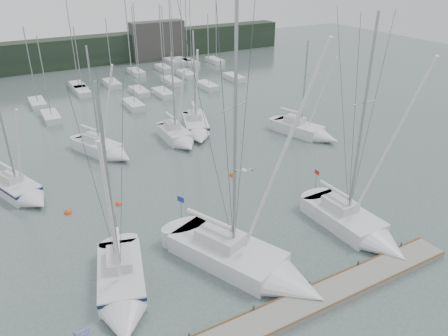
{
  "coord_description": "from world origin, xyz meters",
  "views": [
    {
      "loc": [
        -12.53,
        -19.26,
        18.44
      ],
      "look_at": [
        1.2,
        5.0,
        4.62
      ],
      "focal_mm": 35.0,
      "sensor_mm": 36.0,
      "label": 1
    }
  ],
  "objects_px": {
    "sailboat_near_center": "(257,267)",
    "buoy_a": "(119,204)",
    "sailboat_mid_b": "(107,150)",
    "sailboat_mid_e": "(309,132)",
    "sailboat_near_right": "(362,230)",
    "buoy_c": "(68,213)",
    "sailboat_near_left": "(122,292)",
    "sailboat_mid_c": "(179,138)",
    "sailboat_mid_a": "(23,192)",
    "sailboat_mid_d": "(197,129)",
    "buoy_b": "(233,175)"
  },
  "relations": [
    {
      "from": "sailboat_mid_d",
      "to": "sailboat_mid_a",
      "type": "bearing_deg",
      "value": -143.27
    },
    {
      "from": "sailboat_mid_e",
      "to": "buoy_b",
      "type": "height_order",
      "value": "sailboat_mid_e"
    },
    {
      "from": "sailboat_near_right",
      "to": "sailboat_mid_e",
      "type": "xyz_separation_m",
      "value": [
        8.97,
        16.77,
        -0.02
      ]
    },
    {
      "from": "sailboat_mid_d",
      "to": "buoy_a",
      "type": "relative_size",
      "value": 22.36
    },
    {
      "from": "sailboat_near_center",
      "to": "sailboat_mid_b",
      "type": "bearing_deg",
      "value": 74.98
    },
    {
      "from": "sailboat_near_center",
      "to": "buoy_b",
      "type": "relative_size",
      "value": 30.05
    },
    {
      "from": "sailboat_mid_b",
      "to": "buoy_a",
      "type": "relative_size",
      "value": 21.54
    },
    {
      "from": "sailboat_near_center",
      "to": "sailboat_mid_a",
      "type": "xyz_separation_m",
      "value": [
        -11.62,
        17.64,
        -0.06
      ]
    },
    {
      "from": "sailboat_mid_d",
      "to": "sailboat_near_left",
      "type": "bearing_deg",
      "value": -106.31
    },
    {
      "from": "sailboat_mid_b",
      "to": "sailboat_mid_d",
      "type": "bearing_deg",
      "value": -18.76
    },
    {
      "from": "sailboat_mid_c",
      "to": "sailboat_mid_e",
      "type": "xyz_separation_m",
      "value": [
        13.31,
        -5.45,
        -0.01
      ]
    },
    {
      "from": "sailboat_near_left",
      "to": "sailboat_near_center",
      "type": "distance_m",
      "value": 8.38
    },
    {
      "from": "sailboat_mid_c",
      "to": "sailboat_mid_d",
      "type": "distance_m",
      "value": 3.26
    },
    {
      "from": "sailboat_near_center",
      "to": "sailboat_mid_b",
      "type": "height_order",
      "value": "sailboat_near_center"
    },
    {
      "from": "sailboat_near_left",
      "to": "sailboat_mid_b",
      "type": "xyz_separation_m",
      "value": [
        4.99,
        20.64,
        -0.01
      ]
    },
    {
      "from": "buoy_c",
      "to": "sailboat_mid_e",
      "type": "bearing_deg",
      "value": 6.6
    },
    {
      "from": "sailboat_mid_a",
      "to": "sailboat_mid_d",
      "type": "xyz_separation_m",
      "value": [
        19.0,
        5.87,
        0.03
      ]
    },
    {
      "from": "buoy_b",
      "to": "buoy_a",
      "type": "bearing_deg",
      "value": 179.01
    },
    {
      "from": "sailboat_near_right",
      "to": "buoy_c",
      "type": "distance_m",
      "value": 22.41
    },
    {
      "from": "sailboat_near_left",
      "to": "sailboat_mid_c",
      "type": "xyz_separation_m",
      "value": [
        12.63,
        19.96,
        0.0
      ]
    },
    {
      "from": "sailboat_near_left",
      "to": "sailboat_mid_b",
      "type": "distance_m",
      "value": 21.23
    },
    {
      "from": "sailboat_near_center",
      "to": "buoy_a",
      "type": "relative_size",
      "value": 34.36
    },
    {
      "from": "sailboat_near_center",
      "to": "sailboat_near_right",
      "type": "xyz_separation_m",
      "value": [
        8.83,
        -0.21,
        -0.04
      ]
    },
    {
      "from": "sailboat_near_center",
      "to": "sailboat_mid_a",
      "type": "height_order",
      "value": "sailboat_near_center"
    },
    {
      "from": "sailboat_near_left",
      "to": "sailboat_mid_d",
      "type": "relative_size",
      "value": 1.15
    },
    {
      "from": "buoy_c",
      "to": "sailboat_near_center",
      "type": "bearing_deg",
      "value": -56.49
    },
    {
      "from": "sailboat_mid_a",
      "to": "sailboat_mid_b",
      "type": "xyz_separation_m",
      "value": [
        8.48,
        5.04,
        -0.01
      ]
    },
    {
      "from": "buoy_a",
      "to": "sailboat_mid_e",
      "type": "bearing_deg",
      "value": 9.3
    },
    {
      "from": "sailboat_mid_e",
      "to": "buoy_c",
      "type": "height_order",
      "value": "sailboat_mid_e"
    },
    {
      "from": "sailboat_near_left",
      "to": "sailboat_near_right",
      "type": "relative_size",
      "value": 0.84
    },
    {
      "from": "sailboat_mid_b",
      "to": "sailboat_mid_e",
      "type": "relative_size",
      "value": 1.04
    },
    {
      "from": "buoy_b",
      "to": "sailboat_mid_b",
      "type": "bearing_deg",
      "value": 131.18
    },
    {
      "from": "sailboat_near_left",
      "to": "sailboat_mid_e",
      "type": "height_order",
      "value": "sailboat_near_left"
    },
    {
      "from": "sailboat_near_right",
      "to": "sailboat_mid_e",
      "type": "bearing_deg",
      "value": 60.5
    },
    {
      "from": "sailboat_near_center",
      "to": "buoy_a",
      "type": "bearing_deg",
      "value": 88.59
    },
    {
      "from": "sailboat_mid_a",
      "to": "buoy_c",
      "type": "xyz_separation_m",
      "value": [
        2.7,
        -4.18,
        -0.56
      ]
    },
    {
      "from": "sailboat_near_right",
      "to": "buoy_a",
      "type": "xyz_separation_m",
      "value": [
        -13.88,
        13.03,
        -0.58
      ]
    },
    {
      "from": "sailboat_mid_d",
      "to": "sailboat_mid_e",
      "type": "bearing_deg",
      "value": -14.19
    },
    {
      "from": "buoy_a",
      "to": "buoy_c",
      "type": "relative_size",
      "value": 0.88
    },
    {
      "from": "sailboat_mid_e",
      "to": "buoy_a",
      "type": "xyz_separation_m",
      "value": [
        -22.85,
        -3.74,
        -0.55
      ]
    },
    {
      "from": "sailboat_near_left",
      "to": "sailboat_mid_e",
      "type": "bearing_deg",
      "value": 44.56
    },
    {
      "from": "sailboat_near_right",
      "to": "sailboat_mid_a",
      "type": "xyz_separation_m",
      "value": [
        -20.45,
        17.86,
        -0.02
      ]
    },
    {
      "from": "sailboat_mid_b",
      "to": "sailboat_mid_e",
      "type": "height_order",
      "value": "sailboat_mid_b"
    },
    {
      "from": "sailboat_near_center",
      "to": "sailboat_mid_a",
      "type": "bearing_deg",
      "value": 100.46
    },
    {
      "from": "buoy_a",
      "to": "buoy_c",
      "type": "xyz_separation_m",
      "value": [
        -3.87,
        0.65,
        0.0
      ]
    },
    {
      "from": "sailboat_near_center",
      "to": "buoy_c",
      "type": "distance_m",
      "value": 16.16
    },
    {
      "from": "sailboat_mid_d",
      "to": "buoy_b",
      "type": "xyz_separation_m",
      "value": [
        -1.73,
        -10.89,
        -0.59
      ]
    },
    {
      "from": "buoy_c",
      "to": "sailboat_mid_c",
      "type": "bearing_deg",
      "value": 32.5
    },
    {
      "from": "sailboat_mid_c",
      "to": "buoy_a",
      "type": "height_order",
      "value": "sailboat_mid_c"
    },
    {
      "from": "sailboat_near_left",
      "to": "sailboat_mid_c",
      "type": "relative_size",
      "value": 1.34
    }
  ]
}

